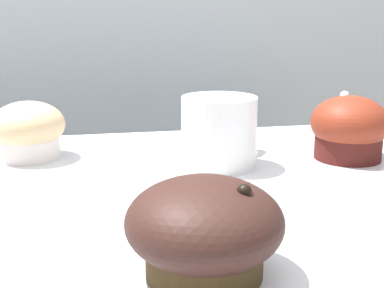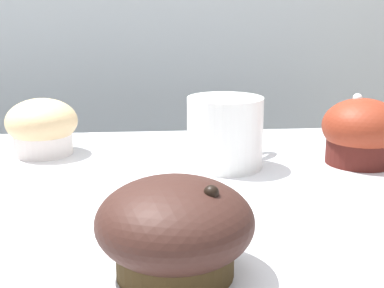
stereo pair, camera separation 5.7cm
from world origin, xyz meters
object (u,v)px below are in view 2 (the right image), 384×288
(muffin_front_center, at_px, (175,229))
(coffee_cup, at_px, (226,130))
(muffin_back_right, at_px, (42,127))
(muffin_back_left, at_px, (362,133))

(muffin_front_center, relative_size, coffee_cup, 0.94)
(coffee_cup, bearing_deg, muffin_front_center, -105.85)
(muffin_front_center, distance_m, muffin_back_right, 0.37)
(muffin_back_left, xyz_separation_m, muffin_back_right, (-0.40, 0.08, -0.00))
(muffin_back_right, bearing_deg, muffin_front_center, -65.47)
(muffin_back_left, height_order, coffee_cup, muffin_back_left)
(muffin_back_left, height_order, muffin_back_right, muffin_back_left)
(muffin_front_center, height_order, muffin_back_right, same)
(muffin_front_center, bearing_deg, muffin_back_right, 114.53)
(muffin_front_center, distance_m, muffin_back_left, 0.36)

